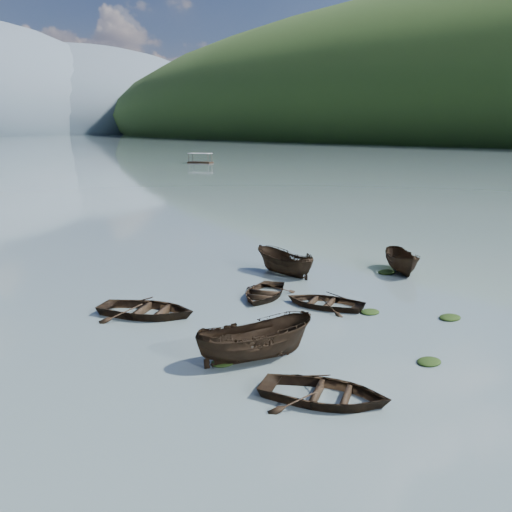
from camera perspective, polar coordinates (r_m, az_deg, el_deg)
ground_plane at (r=23.18m, az=18.85°, el=-10.04°), size 2400.00×2400.00×0.00m
haze_mtn_d at (r=972.16m, az=-17.93°, el=11.62°), size 520.00×520.00×220.00m
rowboat_0 at (r=19.33m, az=6.84°, el=-14.12°), size 4.93×5.28×0.89m
rowboat_2 at (r=22.18m, az=-0.09°, el=-10.36°), size 5.04×2.92×1.83m
rowboat_3 at (r=28.73m, az=6.85°, el=-4.98°), size 4.28×4.80×0.82m
rowboat_5 at (r=36.16m, az=14.36°, el=-1.59°), size 3.75×4.36×1.63m
rowboat_6 at (r=27.62m, az=-10.86°, el=-5.86°), size 5.53×5.79×0.98m
rowboat_7 at (r=30.04m, az=0.77°, el=-4.10°), size 4.96×4.67×0.84m
rowboat_8 at (r=34.61m, az=2.81°, el=-1.84°), size 1.98×4.56×1.72m
weed_clump_0 at (r=23.45m, az=2.66°, el=-9.06°), size 0.94×0.77×0.21m
weed_clump_1 at (r=21.90m, az=-3.32°, el=-10.70°), size 0.99×0.79×0.22m
weed_clump_2 at (r=22.88m, az=16.92°, el=-10.19°), size 1.02×0.82×0.22m
weed_clump_3 at (r=28.03m, az=11.33°, el=-5.60°), size 0.98×0.83×0.22m
weed_clump_4 at (r=28.18m, az=18.82°, el=-5.95°), size 1.13×0.89×0.23m
weed_clump_6 at (r=24.71m, az=1.38°, el=-7.88°), size 0.93×0.78×0.19m
weed_clump_7 at (r=35.72m, az=12.94°, el=-1.69°), size 1.18×0.94×0.26m
pontoon_right at (r=144.48m, az=-5.59°, el=9.23°), size 5.28×6.61×2.36m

